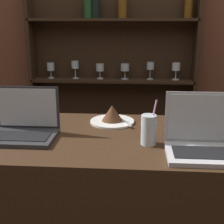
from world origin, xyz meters
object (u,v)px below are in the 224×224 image
laptop_far (208,140)px  laptop_near (24,126)px  cake_plate (112,116)px  water_glass (149,130)px

laptop_far → laptop_near: bearing=171.3°
laptop_near → cake_plate: 0.44m
laptop_near → laptop_far: size_ratio=0.91×
water_glass → cake_plate: bearing=121.9°
laptop_near → water_glass: size_ratio=1.52×
cake_plate → water_glass: (0.17, -0.27, 0.03)m
laptop_far → cake_plate: 0.52m
cake_plate → water_glass: water_glass is taller
laptop_near → laptop_far: bearing=-8.7°
laptop_far → cake_plate: laptop_far is taller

